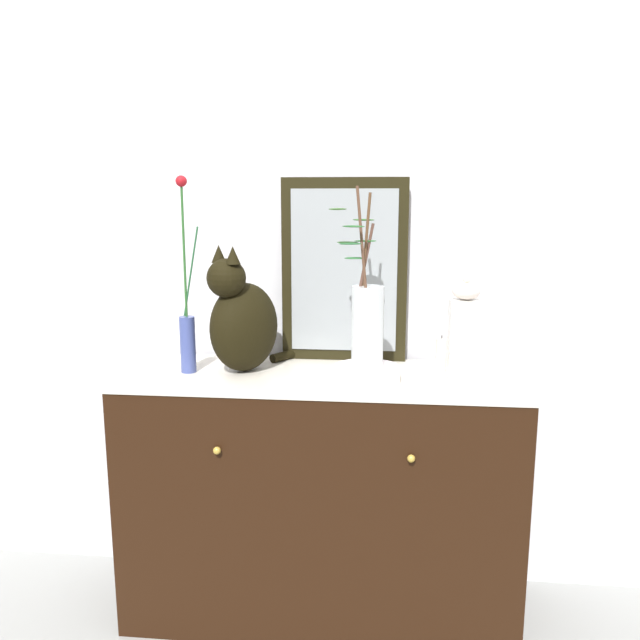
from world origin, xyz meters
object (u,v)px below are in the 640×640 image
at_px(cat_sitting, 242,320).
at_px(vase_glass_clear, 367,321).
at_px(sideboard, 320,496).
at_px(bowl_porcelain, 367,374).
at_px(vase_slim_green, 187,326).
at_px(jar_lidded_porcelain, 464,337).
at_px(candle_pillar, 441,355).
at_px(mirror_leaning, 344,271).

distance_m(cat_sitting, vase_glass_clear, 0.42).
xyz_separation_m(sideboard, bowl_porcelain, (0.16, -0.08, 0.46)).
bearing_deg(vase_glass_clear, sideboard, 152.48).
height_order(vase_slim_green, jar_lidded_porcelain, vase_slim_green).
bearing_deg(jar_lidded_porcelain, candle_pillar, 105.40).
distance_m(vase_slim_green, vase_glass_clear, 0.60).
height_order(sideboard, jar_lidded_porcelain, jar_lidded_porcelain).
distance_m(cat_sitting, jar_lidded_porcelain, 0.72).
relative_size(cat_sitting, bowl_porcelain, 2.03).
distance_m(cat_sitting, candle_pillar, 0.67).
height_order(cat_sitting, vase_slim_green, vase_slim_green).
height_order(sideboard, vase_slim_green, vase_slim_green).
bearing_deg(vase_glass_clear, jar_lidded_porcelain, -6.51).
xyz_separation_m(vase_glass_clear, candle_pillar, (0.25, 0.15, -0.14)).
height_order(cat_sitting, vase_glass_clear, vase_glass_clear).
distance_m(vase_glass_clear, candle_pillar, 0.32).
xyz_separation_m(sideboard, vase_glass_clear, (0.15, -0.08, 0.63)).
bearing_deg(mirror_leaning, vase_slim_green, -156.61).
bearing_deg(vase_glass_clear, candle_pillar, 30.78).
xyz_separation_m(mirror_leaning, bowl_porcelain, (0.09, -0.27, -0.30)).
distance_m(jar_lidded_porcelain, candle_pillar, 0.21).
bearing_deg(vase_glass_clear, cat_sitting, 168.31).
bearing_deg(bowl_porcelain, candle_pillar, 31.10).
xyz_separation_m(vase_slim_green, vase_glass_clear, (0.59, -0.06, 0.04)).
relative_size(jar_lidded_porcelain, candle_pillar, 2.79).
xyz_separation_m(vase_slim_green, bowl_porcelain, (0.59, -0.06, -0.13)).
height_order(mirror_leaning, jar_lidded_porcelain, mirror_leaning).
bearing_deg(sideboard, vase_glass_clear, -27.52).
distance_m(sideboard, cat_sitting, 0.66).
bearing_deg(jar_lidded_porcelain, cat_sitting, 170.45).
relative_size(mirror_leaning, cat_sitting, 1.51).
bearing_deg(candle_pillar, cat_sitting, -174.73).
bearing_deg(mirror_leaning, sideboard, -108.75).
bearing_deg(vase_glass_clear, bowl_porcelain, -11.70).
distance_m(vase_glass_clear, jar_lidded_porcelain, 0.30).
relative_size(sideboard, vase_slim_green, 2.09).
distance_m(vase_slim_green, bowl_porcelain, 0.61).
distance_m(mirror_leaning, bowl_porcelain, 0.41).
distance_m(mirror_leaning, jar_lidded_porcelain, 0.52).
relative_size(sideboard, vase_glass_clear, 2.41).
bearing_deg(cat_sitting, jar_lidded_porcelain, -9.55).
relative_size(sideboard, mirror_leaning, 2.09).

